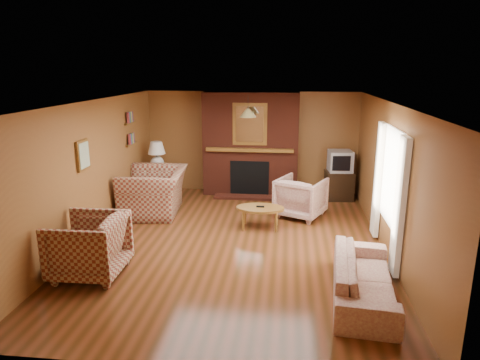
# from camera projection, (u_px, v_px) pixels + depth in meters

# --- Properties ---
(floor) EXTENTS (6.50, 6.50, 0.00)m
(floor) POSITION_uv_depth(u_px,v_px,m) (235.00, 242.00, 7.41)
(floor) COLOR #43260E
(floor) RESTS_ON ground
(ceiling) EXTENTS (6.50, 6.50, 0.00)m
(ceiling) POSITION_uv_depth(u_px,v_px,m) (235.00, 103.00, 6.80)
(ceiling) COLOR white
(ceiling) RESTS_ON wall_back
(wall_back) EXTENTS (6.50, 0.00, 6.50)m
(wall_back) POSITION_uv_depth(u_px,v_px,m) (252.00, 142.00, 10.23)
(wall_back) COLOR #96622E
(wall_back) RESTS_ON floor
(wall_front) EXTENTS (6.50, 0.00, 6.50)m
(wall_front) POSITION_uv_depth(u_px,v_px,m) (192.00, 261.00, 3.98)
(wall_front) COLOR #96622E
(wall_front) RESTS_ON floor
(wall_left) EXTENTS (0.00, 6.50, 6.50)m
(wall_left) POSITION_uv_depth(u_px,v_px,m) (91.00, 172.00, 7.38)
(wall_left) COLOR #96622E
(wall_left) RESTS_ON floor
(wall_right) EXTENTS (0.00, 6.50, 6.50)m
(wall_right) POSITION_uv_depth(u_px,v_px,m) (390.00, 180.00, 6.83)
(wall_right) COLOR #96622E
(wall_right) RESTS_ON floor
(fireplace) EXTENTS (2.20, 0.82, 2.40)m
(fireplace) POSITION_uv_depth(u_px,v_px,m) (251.00, 145.00, 9.98)
(fireplace) COLOR #541E12
(fireplace) RESTS_ON floor
(window_right) EXTENTS (0.10, 1.85, 2.00)m
(window_right) POSITION_uv_depth(u_px,v_px,m) (389.00, 188.00, 6.67)
(window_right) COLOR beige
(window_right) RESTS_ON wall_right
(bookshelf) EXTENTS (0.09, 0.55, 0.71)m
(bookshelf) POSITION_uv_depth(u_px,v_px,m) (132.00, 129.00, 9.08)
(bookshelf) COLOR brown
(bookshelf) RESTS_ON wall_left
(botanical_print) EXTENTS (0.05, 0.40, 0.50)m
(botanical_print) POSITION_uv_depth(u_px,v_px,m) (83.00, 155.00, 7.00)
(botanical_print) COLOR brown
(botanical_print) RESTS_ON wall_left
(pendant_light) EXTENTS (0.36, 0.36, 0.48)m
(pendant_light) POSITION_uv_depth(u_px,v_px,m) (248.00, 113.00, 9.11)
(pendant_light) COLOR black
(pendant_light) RESTS_ON ceiling
(plaid_loveseat) EXTENTS (1.35, 1.52, 0.92)m
(plaid_loveseat) POSITION_uv_depth(u_px,v_px,m) (154.00, 192.00, 8.82)
(plaid_loveseat) COLOR maroon
(plaid_loveseat) RESTS_ON floor
(plaid_armchair) EXTENTS (1.00, 0.97, 0.90)m
(plaid_armchair) POSITION_uv_depth(u_px,v_px,m) (89.00, 246.00, 6.15)
(plaid_armchair) COLOR maroon
(plaid_armchair) RESTS_ON floor
(floral_sofa) EXTENTS (0.94, 1.98, 0.56)m
(floral_sofa) POSITION_uv_depth(u_px,v_px,m) (364.00, 278.00, 5.59)
(floral_sofa) COLOR beige
(floral_sofa) RESTS_ON floor
(floral_armchair) EXTENTS (1.16, 1.17, 0.81)m
(floral_armchair) POSITION_uv_depth(u_px,v_px,m) (301.00, 197.00, 8.63)
(floral_armchair) COLOR beige
(floral_armchair) RESTS_ON floor
(coffee_table) EXTENTS (0.90, 0.56, 0.43)m
(coffee_table) POSITION_uv_depth(u_px,v_px,m) (260.00, 210.00, 8.01)
(coffee_table) COLOR brown
(coffee_table) RESTS_ON floor
(side_table) EXTENTS (0.54, 0.54, 0.66)m
(side_table) POSITION_uv_depth(u_px,v_px,m) (158.00, 184.00, 9.91)
(side_table) COLOR brown
(side_table) RESTS_ON floor
(table_lamp) EXTENTS (0.39, 0.39, 0.65)m
(table_lamp) POSITION_uv_depth(u_px,v_px,m) (157.00, 154.00, 9.73)
(table_lamp) COLOR silver
(table_lamp) RESTS_ON side_table
(tv_stand) EXTENTS (0.65, 0.60, 0.66)m
(tv_stand) POSITION_uv_depth(u_px,v_px,m) (339.00, 185.00, 9.80)
(tv_stand) COLOR black
(tv_stand) RESTS_ON floor
(crt_tv) EXTENTS (0.55, 0.55, 0.47)m
(crt_tv) POSITION_uv_depth(u_px,v_px,m) (340.00, 161.00, 9.65)
(crt_tv) COLOR #9B9DA2
(crt_tv) RESTS_ON tv_stand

